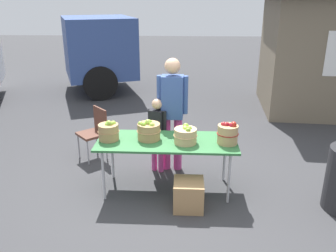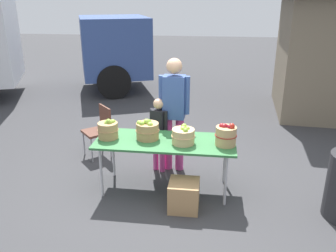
# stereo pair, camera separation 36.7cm
# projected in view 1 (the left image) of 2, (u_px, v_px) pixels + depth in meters

# --- Properties ---
(ground_plane) EXTENTS (40.00, 40.00, 0.00)m
(ground_plane) POSITION_uv_depth(u_px,v_px,m) (167.00, 189.00, 5.04)
(ground_plane) COLOR #38383A
(market_table) EXTENTS (1.90, 0.76, 0.75)m
(market_table) POSITION_uv_depth(u_px,v_px,m) (167.00, 144.00, 4.80)
(market_table) COLOR #2D6B38
(market_table) RESTS_ON ground
(apple_basket_green_0) EXTENTS (0.29, 0.29, 0.28)m
(apple_basket_green_0) POSITION_uv_depth(u_px,v_px,m) (109.00, 131.00, 4.77)
(apple_basket_green_0) COLOR #A87F51
(apple_basket_green_0) RESTS_ON market_table
(apple_basket_green_1) EXTENTS (0.33, 0.33, 0.29)m
(apple_basket_green_1) POSITION_uv_depth(u_px,v_px,m) (149.00, 130.00, 4.79)
(apple_basket_green_1) COLOR #A87F51
(apple_basket_green_1) RESTS_ON market_table
(apple_basket_green_2) EXTENTS (0.32, 0.32, 0.25)m
(apple_basket_green_2) POSITION_uv_depth(u_px,v_px,m) (186.00, 135.00, 4.67)
(apple_basket_green_2) COLOR tan
(apple_basket_green_2) RESTS_ON market_table
(apple_basket_red_0) EXTENTS (0.29, 0.29, 0.31)m
(apple_basket_red_0) POSITION_uv_depth(u_px,v_px,m) (228.00, 133.00, 4.65)
(apple_basket_red_0) COLOR tan
(apple_basket_red_0) RESTS_ON market_table
(vendor_adult) EXTENTS (0.47, 0.25, 1.76)m
(vendor_adult) POSITION_uv_depth(u_px,v_px,m) (172.00, 106.00, 5.28)
(vendor_adult) COLOR #CC3F8C
(vendor_adult) RESTS_ON ground
(child_customer) EXTENTS (0.29, 0.23, 1.17)m
(child_customer) POSITION_uv_depth(u_px,v_px,m) (157.00, 130.00, 5.33)
(child_customer) COLOR #CC3F8C
(child_customer) RESTS_ON ground
(food_kiosk) EXTENTS (3.69, 3.13, 2.74)m
(food_kiosk) POSITION_uv_depth(u_px,v_px,m) (333.00, 51.00, 8.15)
(food_kiosk) COLOR #726651
(food_kiosk) RESTS_ON ground
(folding_chair) EXTENTS (0.56, 0.56, 0.86)m
(folding_chair) POSITION_uv_depth(u_px,v_px,m) (95.00, 129.00, 5.86)
(folding_chair) COLOR brown
(folding_chair) RESTS_ON ground
(produce_crate) EXTENTS (0.38, 0.38, 0.38)m
(produce_crate) POSITION_uv_depth(u_px,v_px,m) (189.00, 195.00, 4.54)
(produce_crate) COLOR #A87F51
(produce_crate) RESTS_ON ground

